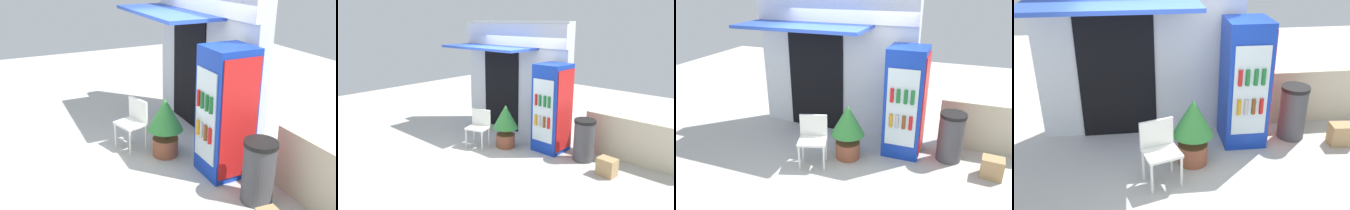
{
  "view_description": "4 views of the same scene",
  "coord_description": "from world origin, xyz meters",
  "views": [
    {
      "loc": [
        5.43,
        -2.17,
        3.07
      ],
      "look_at": [
        0.26,
        0.27,
        0.88
      ],
      "focal_mm": 40.24,
      "sensor_mm": 36.0,
      "label": 1
    },
    {
      "loc": [
        5.06,
        -5.01,
        2.9
      ],
      "look_at": [
        0.13,
        0.4,
        0.95
      ],
      "focal_mm": 34.41,
      "sensor_mm": 36.0,
      "label": 2
    },
    {
      "loc": [
        1.97,
        -4.46,
        3.03
      ],
      "look_at": [
        0.2,
        0.25,
        1.0
      ],
      "focal_mm": 33.55,
      "sensor_mm": 36.0,
      "label": 3
    },
    {
      "loc": [
        -0.45,
        -4.54,
        3.19
      ],
      "look_at": [
        0.14,
        0.38,
        0.87
      ],
      "focal_mm": 41.11,
      "sensor_mm": 36.0,
      "label": 4
    }
  ],
  "objects": [
    {
      "name": "storefront_building",
      "position": [
        -0.43,
        1.31,
        1.52
      ],
      "size": [
        3.27,
        1.27,
        2.86
      ],
      "color": "silver",
      "rests_on": "ground"
    },
    {
      "name": "trash_bin",
      "position": [
        2.0,
        0.79,
        0.45
      ],
      "size": [
        0.45,
        0.45,
        0.89
      ],
      "color": "#47474C",
      "rests_on": "ground"
    },
    {
      "name": "drink_cooler",
      "position": [
        1.17,
        0.78,
        0.99
      ],
      "size": [
        0.67,
        0.74,
        1.98
      ],
      "color": "#1438B2",
      "rests_on": "ground"
    },
    {
      "name": "potted_plant_near_shop",
      "position": [
        0.28,
        0.22,
        0.6
      ],
      "size": [
        0.59,
        0.59,
        1.01
      ],
      "color": "#995138",
      "rests_on": "ground"
    },
    {
      "name": "plastic_chair",
      "position": [
        -0.22,
        -0.15,
        0.52
      ],
      "size": [
        0.57,
        0.52,
        0.87
      ],
      "color": "white",
      "rests_on": "ground"
    },
    {
      "name": "ground",
      "position": [
        0.0,
        0.0,
        0.0
      ],
      "size": [
        16.0,
        16.0,
        0.0
      ],
      "primitive_type": "plane",
      "color": "beige"
    }
  ]
}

